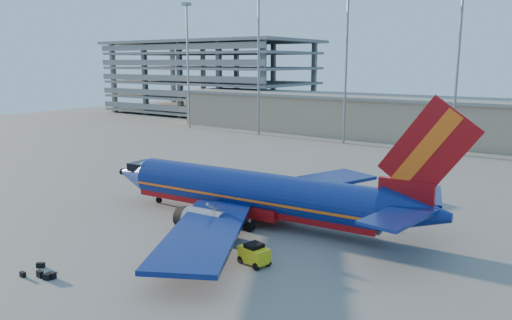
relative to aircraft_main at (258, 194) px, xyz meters
The scene contains 7 objects.
ground 9.94m from the aircraft_main, 161.13° to the left, with size 220.00×220.00×0.00m, color slate.
terminal_building 61.11m from the aircraft_main, 89.09° to the left, with size 122.00×16.00×8.50m.
parking_garage 105.24m from the aircraft_main, 132.64° to the left, with size 62.00×32.00×21.40m.
light_mast_row 51.42m from the aircraft_main, 94.69° to the left, with size 101.60×1.60×28.65m.
aircraft_main is the anchor object (origin of this frame).
baggage_tug 10.71m from the aircraft_main, 57.11° to the right, with size 2.66×1.95×1.72m.
luggage_pile 20.49m from the aircraft_main, 106.44° to the right, with size 3.12×2.16×0.50m.
Camera 1 is at (35.73, -41.61, 15.45)m, focal length 35.00 mm.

